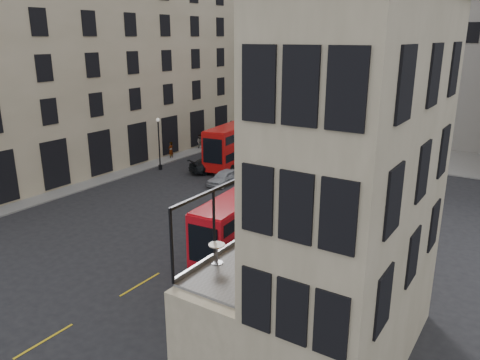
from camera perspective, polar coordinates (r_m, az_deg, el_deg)
The scene contains 31 objects.
ground at distance 25.76m, azimuth -8.81°, elevation -13.66°, with size 140.00×140.00×0.00m, color black.
host_building_main at distance 17.81m, azimuth 14.60°, elevation -0.79°, with size 7.26×11.40×15.10m.
host_frontage at distance 21.32m, azimuth 4.43°, elevation -13.51°, with size 3.00×11.00×4.50m, color #C1B191.
cafe_floor at distance 20.25m, azimuth 4.58°, elevation -7.90°, with size 3.00×10.00×0.10m, color slate.
building_left at distance 55.57m, azimuth -16.67°, elevation 14.65°, with size 14.60×50.60×22.00m.
gateway at distance 67.36m, azimuth 16.20°, elevation 13.29°, with size 35.00×10.60×18.00m.
pavement_far at distance 59.61m, azimuth 11.62°, elevation 4.12°, with size 40.00×12.00×0.12m, color slate.
pavement_left at distance 48.44m, azimuth -18.86°, elevation 0.55°, with size 8.00×48.00×0.12m, color slate.
traffic_light_near at distance 34.20m, azimuth 3.20°, elevation -1.10°, with size 0.16×0.20×3.80m.
traffic_light_far at distance 54.55m, azimuth -1.09°, elevation 5.82°, with size 0.16×0.20×3.80m.
street_lamp_a at distance 48.15m, azimuth -9.82°, elevation 4.01°, with size 0.36×0.36×5.33m.
street_lamp_b at distance 55.50m, azimuth 10.20°, elevation 5.72°, with size 0.36×0.36×5.33m.
bus_near at distance 29.46m, azimuth 0.74°, elevation -4.57°, with size 3.03×10.02×3.94m.
bus_far at distance 49.60m, azimuth -0.20°, elevation 4.73°, with size 3.81×11.23×4.40m.
car_a at distance 43.07m, azimuth -1.89°, elevation 0.34°, with size 1.60×3.98×1.36m, color #A0A3A9.
car_b at distance 45.98m, azimuth 7.66°, elevation 1.37°, with size 1.57×4.51×1.49m, color #920E08.
car_c at distance 47.17m, azimuth -3.29°, elevation 1.87°, with size 2.03×4.99×1.45m, color black.
bicycle at distance 35.03m, azimuth 4.09°, elevation -4.00°, with size 0.67×1.92×1.01m, color gray.
cyclist at distance 40.79m, azimuth 2.35°, elevation -0.44°, with size 0.59×0.39×1.62m, color yellow.
pedestrian_a at distance 56.62m, azimuth -4.85°, elevation 4.63°, with size 0.90×0.70×1.84m, color gray.
pedestrian_b at distance 60.49m, azimuth 10.14°, elevation 5.19°, with size 1.14×0.66×1.77m, color gray.
pedestrian_c at distance 57.96m, azimuth 11.96°, elevation 4.54°, with size 1.01×0.42×1.72m, color gray.
pedestrian_d at distance 56.57m, azimuth 21.93°, elevation 3.42°, with size 0.90×0.58×1.83m, color gray.
pedestrian_e at distance 52.61m, azimuth -8.44°, elevation 3.59°, with size 0.71×0.46×1.94m, color gray.
cafe_table_near at distance 18.36m, azimuth -2.83°, elevation -8.60°, with size 0.64×0.64×0.80m.
cafe_table_mid at distance 19.93m, azimuth 1.41°, elevation -6.53°, with size 0.61×0.61×0.76m.
cafe_table_far at distance 23.26m, azimuth 7.00°, elevation -3.00°, with size 0.66×0.66×0.83m.
cafe_chair_a at distance 17.67m, azimuth 2.37°, elevation -10.56°, with size 0.55×0.55×0.96m.
cafe_chair_b at distance 19.34m, azimuth 6.36°, elevation -8.24°, with size 0.47×0.47×0.81m.
cafe_chair_c at distance 19.99m, azimuth 7.16°, elevation -7.38°, with size 0.41×0.41×0.82m.
cafe_chair_d at distance 23.20m, azimuth 11.16°, elevation -3.97°, with size 0.53×0.53×0.91m.
Camera 1 is at (15.18, -16.18, 13.09)m, focal length 35.00 mm.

